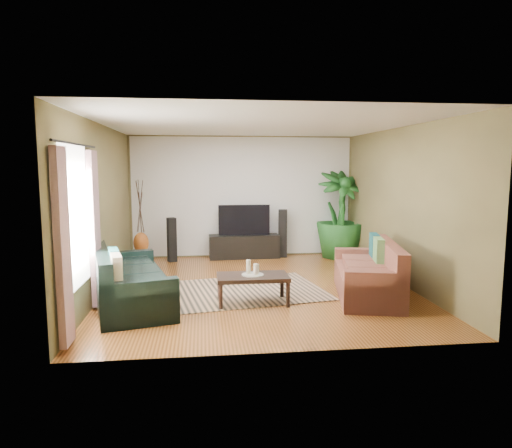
{
  "coord_description": "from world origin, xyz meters",
  "views": [
    {
      "loc": [
        -0.9,
        -7.47,
        2.04
      ],
      "look_at": [
        0.0,
        0.2,
        1.05
      ],
      "focal_mm": 32.0,
      "sensor_mm": 36.0,
      "label": 1
    }
  ],
  "objects": [
    {
      "name": "floor",
      "position": [
        0.0,
        0.0,
        0.0
      ],
      "size": [
        5.5,
        5.5,
        0.0
      ],
      "primitive_type": "plane",
      "color": "#9B5728",
      "rests_on": "ground"
    },
    {
      "name": "wall_front",
      "position": [
        0.0,
        -2.75,
        1.35
      ],
      "size": [
        5.0,
        0.0,
        5.0
      ],
      "primitive_type": "plane",
      "rotation": [
        -1.57,
        0.0,
        0.0
      ],
      "color": "brown",
      "rests_on": "ground"
    },
    {
      "name": "wall_right",
      "position": [
        2.5,
        0.0,
        1.35
      ],
      "size": [
        0.0,
        5.5,
        5.5
      ],
      "primitive_type": "plane",
      "rotation": [
        1.57,
        0.0,
        -1.57
      ],
      "color": "brown",
      "rests_on": "ground"
    },
    {
      "name": "backwall_panel",
      "position": [
        0.0,
        2.74,
        1.35
      ],
      "size": [
        4.9,
        0.0,
        4.9
      ],
      "primitive_type": "plane",
      "rotation": [
        1.57,
        0.0,
        0.0
      ],
      "color": "white",
      "rests_on": "ground"
    },
    {
      "name": "area_rug",
      "position": [
        -0.3,
        -0.24,
        0.01
      ],
      "size": [
        2.91,
        2.28,
        0.01
      ],
      "primitive_type": "cube",
      "rotation": [
        0.0,
        0.0,
        0.17
      ],
      "color": "tan",
      "rests_on": "floor"
    },
    {
      "name": "speaker_left",
      "position": [
        -1.57,
        2.28,
        0.47
      ],
      "size": [
        0.22,
        0.23,
        0.94
      ],
      "primitive_type": "cube",
      "rotation": [
        0.0,
        0.0,
        0.34
      ],
      "color": "black",
      "rests_on": "floor"
    },
    {
      "name": "candle_tall",
      "position": [
        -0.24,
        -0.88,
        0.55
      ],
      "size": [
        0.07,
        0.07,
        0.21
      ],
      "primitive_type": "cylinder",
      "color": "beige",
      "rests_on": "candle_tray"
    },
    {
      "name": "potted_plant",
      "position": [
        2.13,
        2.32,
        0.97
      ],
      "size": [
        1.29,
        1.29,
        1.93
      ],
      "primitive_type": "imported",
      "rotation": [
        0.0,
        0.0,
        0.22
      ],
      "color": "#1B511C",
      "rests_on": "floor"
    },
    {
      "name": "speaker_right",
      "position": [
        0.87,
        2.5,
        0.53
      ],
      "size": [
        0.22,
        0.24,
        1.07
      ],
      "primitive_type": "cube",
      "rotation": [
        0.0,
        0.0,
        -0.16
      ],
      "color": "black",
      "rests_on": "floor"
    },
    {
      "name": "vase",
      "position": [
        -2.16,
        1.86,
        0.49
      ],
      "size": [
        0.31,
        0.31,
        0.43
      ],
      "primitive_type": "ellipsoid",
      "color": "#974C1B",
      "rests_on": "pedestal"
    },
    {
      "name": "tv_stand",
      "position": [
        0.01,
        2.5,
        0.26
      ],
      "size": [
        1.56,
        0.51,
        0.52
      ],
      "primitive_type": "cube",
      "rotation": [
        0.0,
        0.0,
        0.03
      ],
      "color": "black",
      "rests_on": "floor"
    },
    {
      "name": "curtain_rod",
      "position": [
        -2.43,
        -1.6,
        2.3
      ],
      "size": [
        0.03,
        1.9,
        0.03
      ],
      "primitive_type": "cylinder",
      "rotation": [
        1.57,
        0.0,
        0.0
      ],
      "color": "black",
      "rests_on": "ground"
    },
    {
      "name": "television",
      "position": [
        0.01,
        2.5,
        0.85
      ],
      "size": [
        1.13,
        0.06,
        0.67
      ],
      "primitive_type": "cube",
      "color": "black",
      "rests_on": "tv_stand"
    },
    {
      "name": "window_pane",
      "position": [
        -2.48,
        -1.6,
        1.4
      ],
      "size": [
        0.0,
        1.8,
        1.8
      ],
      "primitive_type": "plane",
      "rotation": [
        1.57,
        0.0,
        1.57
      ],
      "color": "white",
      "rests_on": "ground"
    },
    {
      "name": "curtain_far",
      "position": [
        -2.43,
        -0.85,
        1.15
      ],
      "size": [
        0.08,
        0.35,
        2.2
      ],
      "primitive_type": "cube",
      "color": "gray",
      "rests_on": "ground"
    },
    {
      "name": "sofa_left",
      "position": [
        -1.98,
        -0.7,
        0.42
      ],
      "size": [
        1.53,
        2.47,
        0.85
      ],
      "primitive_type": "cube",
      "rotation": [
        0.0,
        0.0,
        1.83
      ],
      "color": "black",
      "rests_on": "floor"
    },
    {
      "name": "curtain_near",
      "position": [
        -2.43,
        -2.35,
        1.15
      ],
      "size": [
        0.08,
        0.35,
        2.2
      ],
      "primitive_type": "cube",
      "color": "gray",
      "rests_on": "ground"
    },
    {
      "name": "coffee_table",
      "position": [
        -0.18,
        -0.91,
        0.22
      ],
      "size": [
        1.06,
        0.58,
        0.43
      ],
      "primitive_type": "cube",
      "rotation": [
        0.0,
        0.0,
        -0.01
      ],
      "color": "black",
      "rests_on": "floor"
    },
    {
      "name": "wall_left",
      "position": [
        -2.5,
        0.0,
        1.35
      ],
      "size": [
        0.0,
        5.5,
        5.5
      ],
      "primitive_type": "plane",
      "rotation": [
        1.57,
        0.0,
        1.57
      ],
      "color": "brown",
      "rests_on": "ground"
    },
    {
      "name": "pedestal",
      "position": [
        -2.16,
        1.86,
        0.17
      ],
      "size": [
        0.39,
        0.39,
        0.33
      ],
      "primitive_type": "cube",
      "rotation": [
        0.0,
        0.0,
        0.18
      ],
      "color": "gray",
      "rests_on": "floor"
    },
    {
      "name": "ceiling",
      "position": [
        0.0,
        0.0,
        2.7
      ],
      "size": [
        5.5,
        5.5,
        0.0
      ],
      "primitive_type": "plane",
      "rotation": [
        3.14,
        0.0,
        0.0
      ],
      "color": "white",
      "rests_on": "ground"
    },
    {
      "name": "wall_back",
      "position": [
        0.0,
        2.75,
        1.35
      ],
      "size": [
        5.0,
        0.0,
        5.0
      ],
      "primitive_type": "plane",
      "rotation": [
        1.57,
        0.0,
        0.0
      ],
      "color": "brown",
      "rests_on": "ground"
    },
    {
      "name": "candle_tray",
      "position": [
        -0.18,
        -0.91,
        0.44
      ],
      "size": [
        0.33,
        0.33,
        0.01
      ],
      "primitive_type": "cylinder",
      "color": "#9B9C96",
      "rests_on": "coffee_table"
    },
    {
      "name": "side_table",
      "position": [
        -2.1,
        0.48,
        0.26
      ],
      "size": [
        0.5,
        0.5,
        0.52
      ],
      "primitive_type": "cube",
      "rotation": [
        0.0,
        0.0,
        -0.03
      ],
      "color": "brown",
      "rests_on": "floor"
    },
    {
      "name": "sofa_right",
      "position": [
        1.64,
        -0.74,
        0.42
      ],
      "size": [
        1.27,
        2.08,
        0.85
      ],
      "primitive_type": "cube",
      "rotation": [
        0.0,
        0.0,
        -1.79
      ],
      "color": "brown",
      "rests_on": "floor"
    },
    {
      "name": "candle_short",
      "position": [
        -0.11,
        -0.85,
        0.51
      ],
      "size": [
        0.07,
        0.07,
        0.13
      ],
      "primitive_type": "cylinder",
      "color": "beige",
      "rests_on": "candle_tray"
    },
    {
      "name": "candle_mid",
      "position": [
        -0.14,
        -0.95,
        0.53
      ],
      "size": [
        0.07,
        0.07,
        0.16
      ],
      "primitive_type": "cylinder",
      "color": "#F0E0CB",
      "rests_on": "candle_tray"
    },
    {
      "name": "plant_pot",
      "position": [
        2.13,
        2.32,
        0.14
      ],
      "size": [
        0.36,
        0.36,
        0.28
      ],
      "primitive_type": "cylinder",
      "color": "black",
      "rests_on": "floor"
    }
  ]
}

